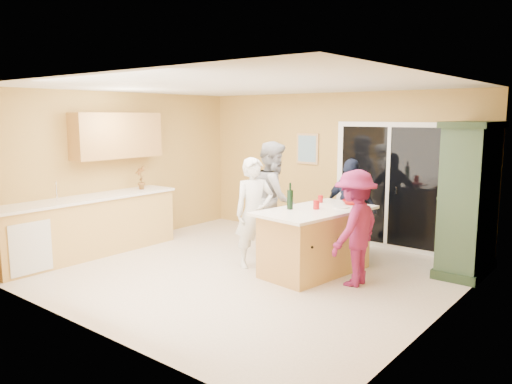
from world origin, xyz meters
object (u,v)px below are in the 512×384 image
Objects in this scene: kitchen_island at (315,243)px; green_hutch at (469,201)px; woman_grey at (274,199)px; woman_magenta at (355,228)px; woman_navy at (351,208)px; woman_white at (254,213)px.

kitchen_island is 2.21m from green_hutch.
woman_grey reaches higher than woman_magenta.
woman_navy is 1.02× the size of woman_magenta.
kitchen_island is at bearing -99.32° from woman_magenta.
woman_grey reaches higher than woman_white.
woman_navy is (0.83, 1.38, -0.03)m from woman_white.
green_hutch is 3.00m from woman_white.
green_hutch reaches higher than woman_magenta.
kitchen_island is 1.20m from woman_grey.
woman_white is 1.61m from woman_navy.
woman_white is at bearing 63.37° from woman_navy.
woman_navy is 1.35m from woman_magenta.
woman_magenta is at bearing -125.54° from green_hutch.
woman_white is 1.53m from woman_magenta.
woman_navy reaches higher than woman_magenta.
kitchen_island is 1.02× the size of woman_grey.
green_hutch is 1.40× the size of woman_magenta.
woman_magenta is (1.51, 0.22, -0.05)m from woman_white.
woman_white is 0.74m from woman_grey.
kitchen_island is at bearing 95.15° from woman_navy.
woman_grey is (-2.70, -0.91, -0.13)m from green_hutch.
kitchen_island is 0.87× the size of green_hutch.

